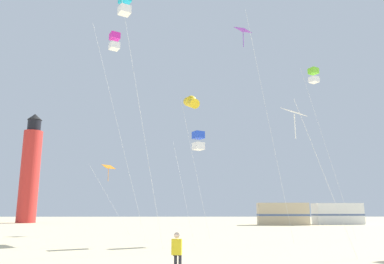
{
  "coord_description": "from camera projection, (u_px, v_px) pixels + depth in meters",
  "views": [
    {
      "loc": [
        0.17,
        -6.79,
        1.91
      ],
      "look_at": [
        0.49,
        13.66,
        6.23
      ],
      "focal_mm": 34.6,
      "sensor_mm": 36.0,
      "label": 1
    }
  ],
  "objects": [
    {
      "name": "kite_box_blue",
      "position": [
        198.0,
        141.0,
        22.85
      ],
      "size": [
        1.99,
        1.99,
        6.68
      ],
      "color": "silver",
      "rests_on": "ground"
    },
    {
      "name": "lighthouse_distant",
      "position": [
        30.0,
        170.0,
        56.7
      ],
      "size": [
        2.8,
        2.8,
        16.8
      ],
      "color": "red",
      "rests_on": "ground"
    },
    {
      "name": "kite_box_lime",
      "position": [
        314.0,
        76.0,
        28.12
      ],
      "size": [
        2.99,
        1.9,
        12.51
      ],
      "color": "silver",
      "rests_on": "ground"
    },
    {
      "name": "kite_diamond_white",
      "position": [
        296.0,
        117.0,
        16.28
      ],
      "size": [
        2.62,
        2.62,
        6.36
      ],
      "color": "silver",
      "rests_on": "ground"
    },
    {
      "name": "kite_diamond_violet",
      "position": [
        245.0,
        39.0,
        24.01
      ],
      "size": [
        3.15,
        3.15,
        13.7
      ],
      "color": "silver",
      "rests_on": "ground"
    },
    {
      "name": "kite_diamond_orange",
      "position": [
        109.0,
        169.0,
        30.96
      ],
      "size": [
        3.24,
        2.72,
        5.66
      ],
      "color": "silver",
      "rests_on": "ground"
    },
    {
      "name": "kite_box_cyan",
      "position": [
        125.0,
        5.0,
        20.41
      ],
      "size": [
        2.75,
        2.75,
        13.6
      ],
      "color": "silver",
      "rests_on": "ground"
    },
    {
      "name": "kite_flyer_standing",
      "position": [
        177.0,
        249.0,
        12.63
      ],
      "size": [
        0.36,
        0.53,
        1.16
      ],
      "rotation": [
        0.0,
        0.0,
        3.04
      ],
      "color": "yellow",
      "rests_on": "ground"
    },
    {
      "name": "rv_van_white",
      "position": [
        338.0,
        214.0,
        49.92
      ],
      "size": [
        6.58,
        2.75,
        2.8
      ],
      "rotation": [
        0.0,
        0.0,
        0.06
      ],
      "color": "white",
      "rests_on": "ground"
    },
    {
      "name": "kite_tube_gold",
      "position": [
        191.0,
        102.0,
        27.27
      ],
      "size": [
        2.03,
        2.59,
        10.4
      ],
      "color": "silver",
      "rests_on": "ground"
    },
    {
      "name": "rv_van_tan",
      "position": [
        283.0,
        214.0,
        47.84
      ],
      "size": [
        6.6,
        2.82,
        2.8
      ],
      "rotation": [
        0.0,
        0.0,
        -0.08
      ],
      "color": "#C6B28C",
      "rests_on": "ground"
    },
    {
      "name": "kite_box_magenta",
      "position": [
        115.0,
        42.0,
        24.64
      ],
      "size": [
        3.39,
        2.96,
        13.5
      ],
      "color": "silver",
      "rests_on": "ground"
    }
  ]
}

